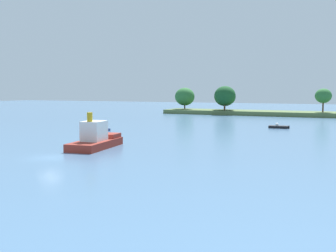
{
  "coord_description": "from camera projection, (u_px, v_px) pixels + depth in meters",
  "views": [
    {
      "loc": [
        31.01,
        -34.7,
        7.63
      ],
      "look_at": [
        0.8,
        29.9,
        1.2
      ],
      "focal_mm": 42.36,
      "sensor_mm": 36.0,
      "label": 1
    }
  ],
  "objects": [
    {
      "name": "ground_plane",
      "position": [
        51.0,
        158.0,
        45.07
      ],
      "size": [
        400.0,
        400.0,
        0.0
      ],
      "primitive_type": "plane",
      "color": "#476B8E"
    },
    {
      "name": "treeline_island",
      "position": [
        239.0,
        104.0,
        125.46
      ],
      "size": [
        60.68,
        11.68,
        8.98
      ],
      "color": "#566B3D",
      "rests_on": "ground"
    },
    {
      "name": "fishing_skiff",
      "position": [
        278.0,
        127.0,
        80.03
      ],
      "size": [
        4.13,
        2.11,
        1.0
      ],
      "color": "black",
      "rests_on": "ground"
    },
    {
      "name": "tugboat",
      "position": [
        96.0,
        139.0,
        52.59
      ],
      "size": [
        5.13,
        9.96,
        4.82
      ],
      "color": "maroon",
      "rests_on": "ground"
    },
    {
      "name": "small_motorboat",
      "position": [
        95.0,
        130.0,
        74.67
      ],
      "size": [
        5.75,
        3.0,
        0.95
      ],
      "color": "navy",
      "rests_on": "ground"
    }
  ]
}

